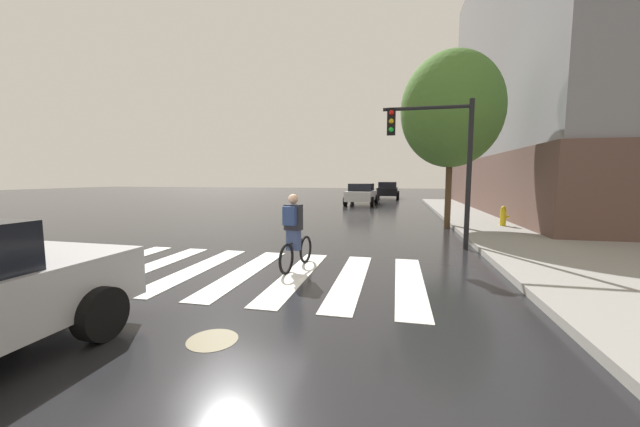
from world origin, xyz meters
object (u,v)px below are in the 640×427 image
manhole_cover (212,340)px  cyclist (294,232)px  sedan_mid (362,194)px  sedan_far (388,190)px  street_tree_near (451,110)px  traffic_light_near (439,149)px  fire_hydrant (503,216)px

manhole_cover → cyclist: 3.54m
manhole_cover → sedan_mid: size_ratio=0.14×
sedan_mid → sedan_far: size_ratio=0.99×
sedan_far → street_tree_near: bearing=-81.7°
manhole_cover → sedan_far: size_ratio=0.14×
traffic_light_near → fire_hydrant: size_ratio=5.38×
manhole_cover → sedan_mid: 22.34m
sedan_far → fire_hydrant: sedan_far is taller
cyclist → traffic_light_near: size_ratio=0.41×
manhole_cover → cyclist: (0.04, 3.44, 0.84)m
cyclist → traffic_light_near: bearing=43.4°
fire_hydrant → sedan_mid: bearing=120.6°
cyclist → fire_hydrant: bearing=50.0°
manhole_cover → street_tree_near: size_ratio=0.09×
manhole_cover → traffic_light_near: size_ratio=0.15×
manhole_cover → street_tree_near: 12.57m
sedan_far → street_tree_near: (2.87, -19.66, 3.84)m
cyclist → fire_hydrant: size_ratio=2.18×
sedan_far → traffic_light_near: (1.98, -23.92, 2.02)m
sedan_far → fire_hydrant: 20.17m
cyclist → sedan_far: bearing=87.1°
sedan_mid → traffic_light_near: 16.29m
sedan_far → fire_hydrant: (4.98, -19.54, -0.31)m
traffic_light_near → street_tree_near: 4.72m
street_tree_near → manhole_cover: bearing=-111.4°
manhole_cover → street_tree_near: bearing=68.6°
traffic_light_near → sedan_far: bearing=94.7°
sedan_far → cyclist: cyclist is taller
traffic_light_near → street_tree_near: bearing=78.2°
sedan_mid → manhole_cover: bearing=-89.1°
sedan_far → traffic_light_near: 24.09m
manhole_cover → fire_hydrant: 12.70m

